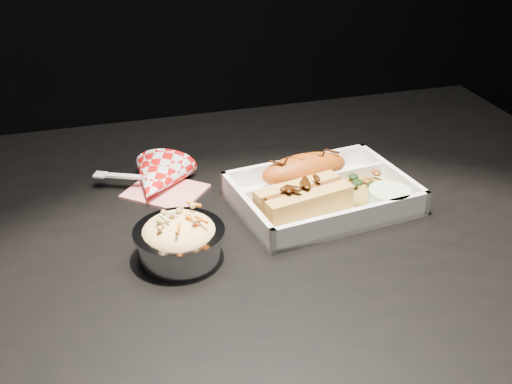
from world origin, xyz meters
TOP-DOWN VIEW (x-y plane):
  - dining_table at (0.00, 0.00)m, footprint 1.20×0.80m
  - food_tray at (0.12, 0.00)m, footprint 0.27×0.21m
  - fried_pastry at (0.11, 0.06)m, footprint 0.15×0.07m
  - hotdog at (0.07, -0.03)m, footprint 0.14×0.09m
  - fried_rice_mound at (0.18, -0.00)m, footprint 0.11×0.09m
  - cupcake_liner at (0.20, -0.05)m, footprint 0.06×0.06m
  - foil_coleslaw_cup at (-0.11, -0.08)m, footprint 0.12×0.12m
  - napkin_fork at (-0.11, 0.11)m, footprint 0.18×0.15m

SIDE VIEW (x-z plane):
  - dining_table at x=0.00m, z-range 0.28..1.03m
  - food_tray at x=0.12m, z-range 0.74..0.78m
  - napkin_fork at x=-0.11m, z-range 0.72..0.82m
  - cupcake_liner at x=0.20m, z-range 0.76..0.79m
  - fried_rice_mound at x=0.18m, z-range 0.76..0.79m
  - fried_pastry at x=0.11m, z-range 0.76..0.81m
  - foil_coleslaw_cup at x=-0.11m, z-range 0.75..0.82m
  - hotdog at x=0.07m, z-range 0.75..0.81m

